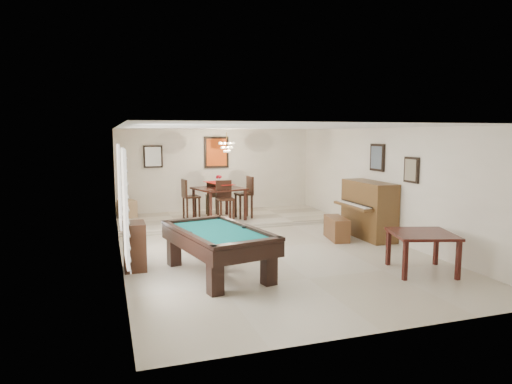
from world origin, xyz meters
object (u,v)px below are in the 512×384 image
apothecary_chest (135,246)px  chandelier (227,143)px  corner_bench (127,209)px  pool_table (218,253)px  piano_bench (337,228)px  dining_chair_east (244,197)px  dining_table (219,201)px  dining_chair_north (212,198)px  flower_vase (219,179)px  square_table (422,252)px  upright_piano (363,210)px  dining_chair_west (191,200)px  dining_chair_south (226,202)px

apothecary_chest → chandelier: 5.15m
corner_bench → pool_table: bearing=-77.0°
piano_bench → dining_chair_east: 3.10m
piano_bench → dining_table: bearing=128.6°
dining_chair_north → flower_vase: bearing=97.0°
chandelier → pool_table: bearing=-106.5°
dining_table → square_table: bearing=-66.4°
square_table → upright_piano: bearing=80.7°
pool_table → flower_vase: (1.10, 4.45, 0.85)m
upright_piano → dining_chair_east: (-2.13, 2.74, 0.03)m
square_table → dining_chair_north: dining_chair_north is taller
pool_table → corner_bench: (-1.30, 5.61, -0.03)m
corner_bench → chandelier: (2.70, -0.89, 1.84)m
upright_piano → dining_chair_north: (-2.86, 3.46, -0.07)m
dining_table → flower_vase: (-0.00, 0.00, 0.62)m
square_table → piano_bench: (-0.22, 2.76, -0.10)m
pool_table → dining_chair_west: (0.33, 4.47, 0.30)m
corner_bench → dining_chair_north: bearing=-10.8°
dining_table → dining_chair_west: bearing=178.4°
dining_chair_north → dining_chair_south: bearing=96.1°
dining_chair_south → dining_chair_north: (-0.04, 1.38, -0.08)m
dining_chair_east → dining_chair_west: bearing=-97.2°
dining_chair_west → chandelier: size_ratio=1.89×
dining_chair_north → chandelier: bearing=131.6°
chandelier → corner_bench: bearing=161.8°
pool_table → dining_chair_south: (1.11, 3.78, 0.30)m
piano_bench → apothecary_chest: apothecary_chest is taller
apothecary_chest → dining_chair_south: size_ratio=0.77×
pool_table → upright_piano: bearing=11.6°
dining_chair_south → corner_bench: dining_chair_south is taller
apothecary_chest → corner_bench: (0.08, 4.85, -0.08)m
piano_bench → corner_bench: corner_bench is taller
apothecary_chest → dining_chair_east: dining_chair_east is taller
piano_bench → dining_table: (-2.17, 2.71, 0.36)m
pool_table → apothecary_chest: size_ratio=2.67×
dining_chair_south → chandelier: (0.29, 0.94, 1.52)m
dining_chair_east → corner_bench: size_ratio=2.20×
dining_chair_north → dining_chair_east: 1.03m
pool_table → corner_bench: pool_table is taller
corner_bench → dining_chair_west: bearing=-34.8°
upright_piano → dining_table: bearing=135.7°
piano_bench → dining_chair_west: (-2.93, 2.73, 0.43)m
dining_chair_west → dining_chair_east: bearing=-98.5°
dining_chair_north → apothecary_chest: bearing=65.2°
flower_vase → corner_bench: 2.80m
dining_chair_west → pool_table: bearing=168.7°
square_table → dining_chair_south: bearing=116.3°
dining_chair_east → apothecary_chest: bearing=-46.6°
dining_table → dining_chair_north: bearing=92.7°
dining_table → flower_vase: bearing=180.0°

